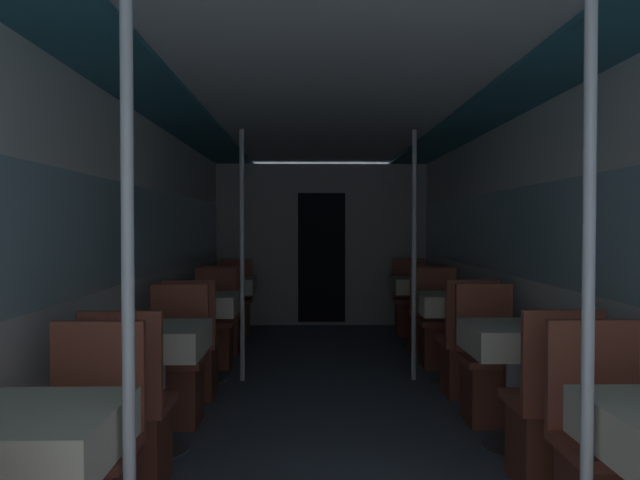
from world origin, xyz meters
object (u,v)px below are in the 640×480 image
dining_table_left_1 (156,349)px  dining_table_left_3 (229,290)px  chair_left_far_2 (214,336)px  chair_right_far_2 (439,336)px  chair_left_near_3 (223,326)px  chair_right_near_3 (426,325)px  support_pole_right_2 (414,255)px  chair_right_far_3 (410,311)px  chair_right_near_1 (549,430)px  dining_table_right_2 (452,310)px  chair_left_near_1 (131,432)px  dining_table_left_2 (204,310)px  support_pole_left_0 (128,306)px  chair_left_far_1 (175,380)px  support_pole_left_2 (242,255)px  dining_table_right_1 (516,348)px  chair_right_far_0 (608,480)px  chair_right_far_1 (490,379)px  dining_table_left_0 (26,453)px  chair_left_far_3 (235,312)px  support_pole_right_0 (588,305)px  chair_left_near_2 (193,360)px  dining_table_right_3 (418,290)px

dining_table_left_1 → dining_table_left_3: bearing=90.0°
chair_left_far_2 → chair_right_far_2: same height
chair_left_near_3 → chair_right_near_3: bearing=0.0°
support_pole_right_2 → chair_right_far_3: size_ratio=2.33×
chair_right_near_1 → dining_table_right_2: 2.26m
dining_table_left_1 → chair_right_near_3: (2.16, 2.87, -0.32)m
chair_left_near_1 → dining_table_left_2: chair_left_near_1 is taller
support_pole_left_0 → chair_left_far_2: 4.03m
dining_table_left_3 → chair_right_far_2: bearing=-28.4°
chair_left_far_1 → dining_table_left_3: bearing=-90.0°
chair_left_far_2 → support_pole_left_2: 1.02m
support_pole_left_0 → dining_table_right_1: (1.83, 1.70, -0.48)m
dining_table_right_2 → chair_right_far_3: chair_right_far_3 is taller
chair_right_far_2 → chair_right_far_3: (0.00, 1.70, 0.00)m
chair_right_far_0 → chair_right_far_1: same height
support_pole_left_2 → dining_table_left_3: 1.80m
chair_left_far_1 → dining_table_left_0: bearing=90.0°
chair_right_near_1 → chair_right_far_0: bearing=-90.0°
chair_left_far_3 → support_pole_right_0: size_ratio=0.43×
chair_left_near_2 → chair_right_near_3: (2.16, 1.70, 0.00)m
dining_table_left_0 → chair_right_near_3: 5.07m
chair_right_far_0 → chair_left_near_1: bearing=-16.4°
support_pole_left_2 → chair_left_near_1: bearing=-98.5°
dining_table_right_3 → chair_left_near_2: bearing=-134.1°
chair_left_near_2 → chair_left_far_2: (0.00, 1.07, 0.00)m
dining_table_left_0 → chair_left_near_3: chair_left_near_3 is taller
support_pole_left_0 → chair_right_near_3: bearing=68.2°
support_pole_left_0 → support_pole_right_2: 3.72m
dining_table_left_3 → chair_right_far_3: 2.25m
dining_table_left_1 → dining_table_right_2: size_ratio=1.00×
chair_left_far_1 → chair_right_far_2: (2.16, 1.70, 0.00)m
chair_left_near_2 → dining_table_right_3: (2.16, 2.23, 0.32)m
dining_table_right_2 → chair_right_near_3: size_ratio=0.81×
dining_table_left_3 → chair_right_far_2: 2.48m
chair_left_far_3 → support_pole_right_2: (1.83, -2.23, 0.80)m
dining_table_left_2 → support_pole_left_2: 0.58m
dining_table_left_1 → chair_right_near_3: chair_right_near_3 is taller
chair_right_far_0 → chair_left_near_2: bearing=-47.2°
chair_left_far_2 → chair_right_far_2: bearing=-180.0°
chair_right_near_1 → dining_table_right_2: chair_right_near_1 is taller
chair_left_near_2 → support_pole_right_0: 3.50m
dining_table_left_2 → chair_right_far_2: chair_right_far_2 is taller
support_pole_right_2 → chair_right_near_3: (0.33, 1.17, -0.80)m
dining_table_left_1 → dining_table_right_3: 4.03m
dining_table_left_2 → chair_right_near_1: bearing=-45.9°
chair_right_far_1 → dining_table_right_3: 2.89m
support_pole_left_0 → chair_right_far_1: (1.83, 2.23, -0.80)m
dining_table_right_1 → chair_left_far_1: bearing=166.2°
chair_left_far_2 → dining_table_right_3: bearing=-151.6°
dining_table_left_2 → chair_right_near_3: 2.48m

